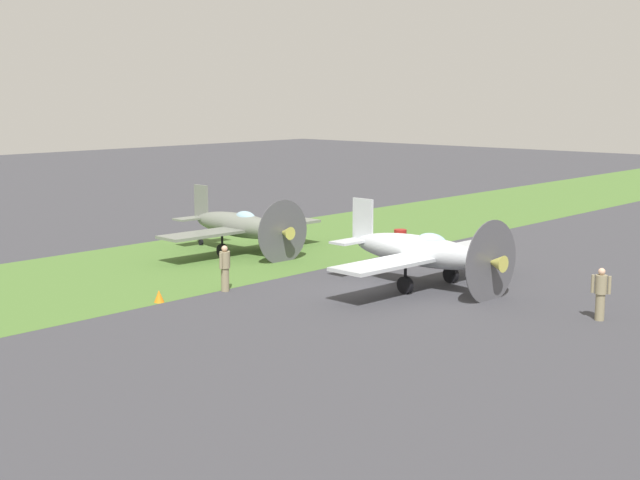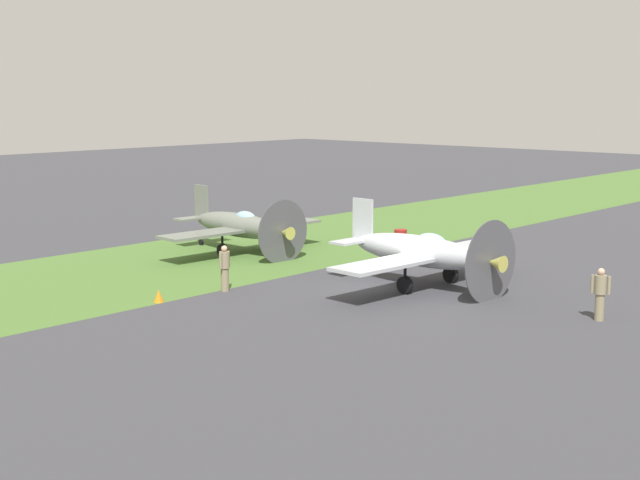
# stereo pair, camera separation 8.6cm
# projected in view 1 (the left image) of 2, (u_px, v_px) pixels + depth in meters

# --- Properties ---
(ground_plane) EXTENTS (160.00, 160.00, 0.00)m
(ground_plane) POSITION_uv_depth(u_px,v_px,m) (389.00, 290.00, 33.48)
(ground_plane) COLOR #38383D
(grass_verge) EXTENTS (120.00, 11.00, 0.01)m
(grass_verge) POSITION_uv_depth(u_px,v_px,m) (211.00, 257.00, 40.18)
(grass_verge) COLOR #476B2D
(grass_verge) RESTS_ON ground
(airplane_lead) EXTENTS (9.18, 7.26, 3.27)m
(airplane_lead) POSITION_uv_depth(u_px,v_px,m) (422.00, 251.00, 33.89)
(airplane_lead) COLOR #B2B7BC
(airplane_lead) RESTS_ON ground
(airplane_wingman) EXTENTS (8.64, 6.83, 3.08)m
(airplane_wingman) POSITION_uv_depth(u_px,v_px,m) (240.00, 225.00, 41.10)
(airplane_wingman) COLOR slate
(airplane_wingman) RESTS_ON ground
(ground_crew_chief) EXTENTS (0.61, 0.38, 1.73)m
(ground_crew_chief) POSITION_uv_depth(u_px,v_px,m) (225.00, 267.00, 33.18)
(ground_crew_chief) COLOR #847A5B
(ground_crew_chief) RESTS_ON ground
(ground_crew_mechanic) EXTENTS (0.38, 0.61, 1.73)m
(ground_crew_mechanic) POSITION_uv_depth(u_px,v_px,m) (601.00, 293.00, 28.93)
(ground_crew_mechanic) COLOR #847A5B
(ground_crew_mechanic) RESTS_ON ground
(fuel_drum) EXTENTS (0.60, 0.60, 0.90)m
(fuel_drum) POSITION_uv_depth(u_px,v_px,m) (400.00, 239.00, 42.50)
(fuel_drum) COLOR maroon
(fuel_drum) RESTS_ON ground
(runway_marker_cone) EXTENTS (0.36, 0.36, 0.44)m
(runway_marker_cone) POSITION_uv_depth(u_px,v_px,m) (159.00, 296.00, 31.53)
(runway_marker_cone) COLOR orange
(runway_marker_cone) RESTS_ON ground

